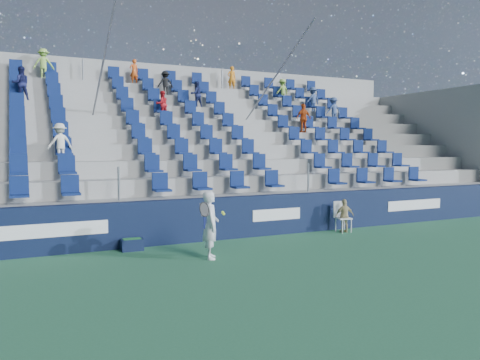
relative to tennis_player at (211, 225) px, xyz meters
name	(u,v)px	position (x,y,z in m)	size (l,w,h in m)	color
ground	(285,263)	(1.36, -1.10, -0.80)	(70.00, 70.00, 0.00)	#2E6B46
sponsor_wall	(229,218)	(1.36, 2.05, -0.20)	(24.00, 0.32, 1.20)	#0E1734
grandstand	(175,160)	(1.36, 7.15, 1.33)	(24.00, 8.17, 6.63)	gray
tennis_player	(211,225)	(0.00, 0.00, 0.00)	(0.69, 0.67, 1.60)	silver
line_judge_chair	(342,214)	(4.97, 1.55, -0.27)	(0.49, 0.50, 0.94)	white
line_judge	(345,216)	(4.97, 1.40, -0.29)	(0.60, 0.25, 1.03)	tan
ball_bin	(132,244)	(-1.49, 1.65, -0.64)	(0.56, 0.38, 0.31)	black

